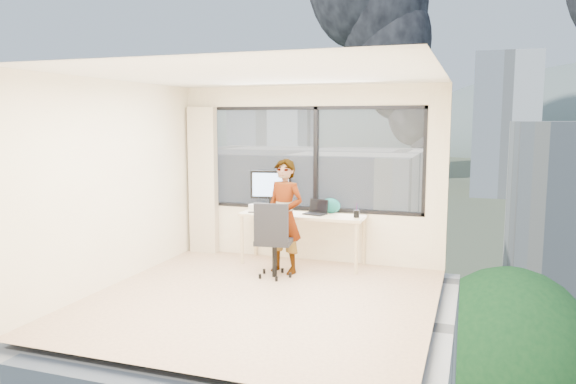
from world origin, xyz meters
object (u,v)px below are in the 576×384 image
at_px(person, 285,216).
at_px(game_console, 261,206).
at_px(monitor, 271,191).
at_px(laptop, 315,208).
at_px(desk, 303,239).
at_px(chair, 274,239).
at_px(handbag, 331,206).

relative_size(person, game_console, 5.11).
bearing_deg(monitor, laptop, -17.54).
xyz_separation_m(desk, chair, (-0.16, -0.75, 0.15)).
bearing_deg(monitor, person, -63.98).
distance_m(desk, monitor, 0.87).
distance_m(monitor, handbag, 0.92).
xyz_separation_m(person, monitor, (-0.42, 0.57, 0.27)).
distance_m(monitor, laptop, 0.75).
height_order(chair, monitor, monitor).
bearing_deg(monitor, desk, -19.75).
bearing_deg(person, desk, 93.02).
relative_size(game_console, handbag, 1.06).
xyz_separation_m(monitor, game_console, (-0.21, 0.14, -0.27)).
bearing_deg(laptop, handbag, 58.05).
relative_size(person, laptop, 4.93).
bearing_deg(handbag, person, -133.03).
bearing_deg(desk, monitor, 170.24).
bearing_deg(desk, handbag, 24.89).
relative_size(laptop, handbag, 1.10).
height_order(desk, laptop, laptop).
distance_m(chair, handbag, 1.11).
xyz_separation_m(game_console, handbag, (1.11, -0.06, 0.07)).
relative_size(desk, monitor, 2.94).
bearing_deg(handbag, laptop, -143.42).
bearing_deg(desk, chair, -102.22).
bearing_deg(game_console, desk, -15.21).
height_order(game_console, laptop, laptop).
height_order(desk, handbag, handbag).
bearing_deg(person, game_console, 147.44).
bearing_deg(handbag, desk, -161.87).
bearing_deg(monitor, handbag, -4.86).
distance_m(chair, laptop, 0.88).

